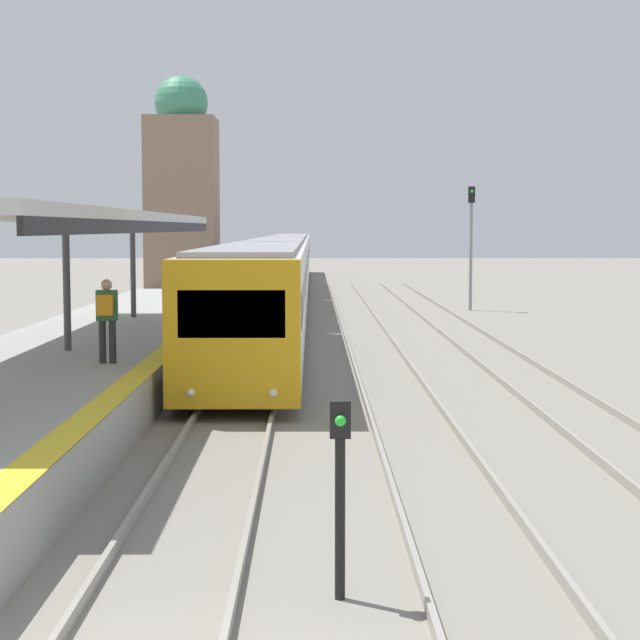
{
  "coord_description": "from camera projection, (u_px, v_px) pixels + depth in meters",
  "views": [
    {
      "loc": [
        1.47,
        -7.13,
        3.58
      ],
      "look_at": [
        1.63,
        15.21,
        1.65
      ],
      "focal_mm": 60.0,
      "sensor_mm": 36.0,
      "label": 1
    }
  ],
  "objects": [
    {
      "name": "signal_mast_far",
      "position": [
        471.0,
        233.0,
        46.29
      ],
      "size": [
        0.28,
        0.29,
        5.37
      ],
      "color": "gray",
      "rests_on": "ground_plane"
    },
    {
      "name": "distant_domed_building",
      "position": [
        182.0,
        188.0,
        62.73
      ],
      "size": [
        4.06,
        4.06,
        12.43
      ],
      "color": "#89705B",
      "rests_on": "ground_plane"
    },
    {
      "name": "platform_canopy",
      "position": [
        67.0,
        218.0,
        23.17
      ],
      "size": [
        4.0,
        21.66,
        3.01
      ],
      "color": "beige",
      "rests_on": "station_platform"
    },
    {
      "name": "person_on_platform",
      "position": [
        107.0,
        314.0,
        21.04
      ],
      "size": [
        0.4,
        0.4,
        1.66
      ],
      "color": "#2D2D33",
      "rests_on": "station_platform"
    },
    {
      "name": "signal_post_near",
      "position": [
        340.0,
        477.0,
        10.22
      ],
      "size": [
        0.2,
        0.21,
        1.94
      ],
      "color": "black",
      "rests_on": "ground_plane"
    },
    {
      "name": "train_near",
      "position": [
        283.0,
        265.0,
        53.24
      ],
      "size": [
        2.53,
        67.83,
        3.12
      ],
      "color": "gold",
      "rests_on": "ground_plane"
    }
  ]
}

